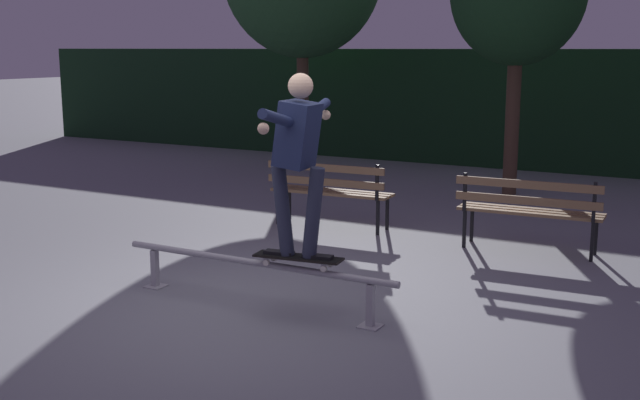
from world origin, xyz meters
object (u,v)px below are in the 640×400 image
Objects in this scene: skateboarder at (298,150)px; park_bench_leftmost at (329,187)px; skateboard at (298,258)px; grind_rail at (254,270)px; park_bench_left_center at (529,206)px.

skateboarder is 3.43m from park_bench_leftmost.
skateboard is 0.94m from skateboarder.
grind_rail is 1.73× the size of park_bench_leftmost.
grind_rail is 0.49m from skateboard.
park_bench_leftmost and park_bench_left_center have the same top height.
skateboard is at bearing 0.00° from grind_rail.
park_bench_left_center reaches higher than skateboard.
grind_rail is 3.50× the size of skateboard.
skateboarder reaches higher than park_bench_left_center.
grind_rail is at bearing -179.95° from skateboarder.
park_bench_left_center is at bearing 61.28° from grind_rail.
park_bench_left_center is (1.66, 3.03, 0.20)m from grind_rail.
park_bench_left_center reaches higher than grind_rail.
park_bench_leftmost is (-0.88, 3.03, 0.20)m from grind_rail.
grind_rail is 1.20m from skateboarder.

